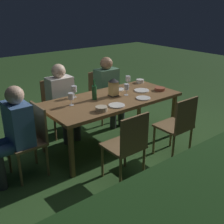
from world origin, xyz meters
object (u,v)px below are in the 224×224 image
Objects in this scene: chair_side_right_a at (178,124)px; wine_glass_b at (71,97)px; lantern_centerpiece at (114,86)px; green_bottle_on_table at (94,92)px; chair_side_left_a at (102,93)px; bowl_bread at (140,81)px; wine_glass_d at (126,87)px; wine_glass_a at (128,79)px; chair_head_far at (31,137)px; wine_glass_c at (74,89)px; plate_d at (143,98)px; chair_side_left_b at (57,104)px; plate_b at (117,105)px; dining_table at (112,101)px; bowl_salad at (101,109)px; person_in_blue at (14,130)px; chair_side_right_b at (127,144)px; person_in_cream at (62,98)px; plate_a at (118,89)px; person_in_green at (109,88)px; plate_c at (142,90)px; bowl_olives at (160,89)px.

wine_glass_b is (1.05, -0.95, 0.36)m from chair_side_right_a.
green_bottle_on_table is (0.31, -0.05, -0.04)m from lantern_centerpiece.
bowl_bread is (-0.42, 0.52, 0.27)m from chair_side_left_a.
wine_glass_a is at bearing -133.97° from wine_glass_d.
chair_head_far is 0.97m from wine_glass_c.
plate_d is (-0.09, 0.27, -0.11)m from wine_glass_d.
chair_side_left_b is 1.00× the size of chair_head_far.
plate_b is 0.48m from plate_d.
chair_side_left_a is at bearing -153.22° from chair_head_far.
dining_table is 2.27× the size of chair_side_right_a.
chair_side_right_a is 4.02× the size of plate_b.
chair_side_right_a is 4.26× the size of plate_d.
wine_glass_a reaches higher than plate_b.
wine_glass_a is 1.17m from bowl_salad.
person_in_blue is 5.32× the size of plate_b.
chair_side_right_b is at bearing 60.26° from lantern_centerpiece.
plate_b is at bearing 106.98° from person_in_cream.
plate_a is at bearing -170.67° from wine_glass_b.
wine_glass_b is 1.00× the size of wine_glass_d.
lantern_centerpiece is (-1.31, -0.06, 0.39)m from chair_head_far.
lantern_centerpiece reaches higher than chair_side_left_a.
wine_glass_a is (-0.12, 0.35, 0.20)m from person_in_green.
plate_b is at bearing 164.74° from chair_head_far.
person_in_cream is 1.00m from plate_b.
person_in_green is 0.92m from wine_glass_c.
chair_side_left_a reaches higher than plate_c.
lantern_centerpiece is (0.37, -0.90, 0.39)m from chair_side_right_a.
lantern_centerpiece is 1.30× the size of plate_d.
chair_head_far is 6.71× the size of bowl_bread.
person_in_cream is 6.80× the size of wine_glass_c.
wine_glass_c is 1.00× the size of wine_glass_d.
chair_side_left_a is at bearing 180.00° from chair_side_left_b.
person_in_blue is 1.68m from wine_glass_d.
dining_table is 0.40m from plate_a.
bowl_bread reaches higher than bowl_olives.
bowl_bread is at bearing 129.20° from chair_side_left_a.
bowl_olives is (-0.36, 1.02, 0.26)m from chair_side_left_a.
green_bottle_on_table reaches higher than wine_glass_d.
chair_side_left_b is at bearing -52.10° from wine_glass_d.
plate_c is 1.02m from bowl_salad.
chair_head_far is 3.81× the size of plate_c.
chair_side_right_b is (-0.79, 0.85, 0.00)m from chair_head_far.
wine_glass_b is at bearing -3.56° from lantern_centerpiece.
person_in_green is 0.44m from plate_a.
person_in_cream is 0.61m from wine_glass_b.
chair_side_right_a is at bearing 84.03° from wine_glass_a.
person_in_green is at bearing -70.92° from wine_glass_a.
chair_side_left_b is at bearing -75.80° from plate_b.
bowl_olives is 0.51m from bowl_bread.
wine_glass_b is (0.68, -0.04, -0.03)m from lantern_centerpiece.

